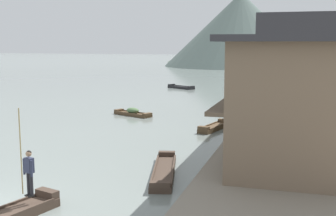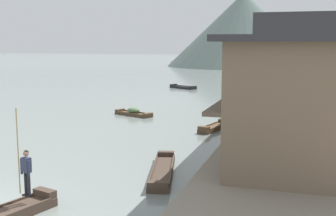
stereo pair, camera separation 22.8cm
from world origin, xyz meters
name	(u,v)px [view 2 (the right image)]	position (x,y,z in m)	size (l,w,h in m)	color
boatman_person	(26,167)	(2.14, 0.74, 1.57)	(0.55, 0.34, 3.04)	black
boat_moored_nearest	(134,113)	(-1.83, 20.56, 0.23)	(3.56, 2.20, 0.64)	brown
boat_moored_second	(234,113)	(5.82, 23.11, 0.18)	(2.16, 5.19, 0.55)	#33281E
boat_moored_third	(183,87)	(-3.61, 42.04, 0.15)	(3.90, 2.91, 0.44)	#232326
boat_moored_far	(214,127)	(5.49, 16.80, 0.16)	(1.62, 3.63, 0.48)	brown
boat_midriver_drifting	(162,171)	(5.29, 6.13, 0.15)	(2.08, 5.16, 0.45)	#423328
boat_midriver_upstream	(253,92)	(5.61, 38.48, 0.23)	(1.67, 4.93, 0.68)	#33281E
boat_upstream_distant	(242,101)	(5.60, 29.88, 0.27)	(1.53, 3.60, 0.70)	brown
house_waterfront_nearest	(301,95)	(11.00, 7.20, 3.61)	(6.53, 8.14, 6.14)	#75604C
house_waterfront_second	(300,80)	(10.87, 15.36, 3.61)	(6.26, 8.17, 6.14)	#7F705B
house_waterfront_tall	(303,72)	(10.98, 22.19, 3.63)	(6.49, 5.48, 6.14)	gray
house_waterfront_narrow	(296,68)	(10.40, 27.45, 3.63)	(5.32, 5.67, 6.14)	#7F705B
house_waterfront_far	(303,65)	(10.94, 34.51, 3.61)	(6.41, 7.87, 6.14)	gray
hill_far_west	(236,42)	(-8.59, 120.35, 6.02)	(39.65, 39.65, 12.04)	#5B6B5B
hill_far_centre	(243,29)	(-3.85, 99.50, 9.07)	(37.82, 37.82, 18.14)	#4C5B56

